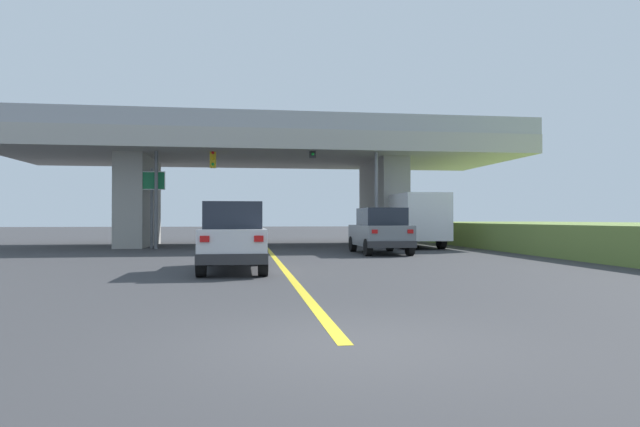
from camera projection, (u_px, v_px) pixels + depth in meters
ground at (264, 245)px, 32.32m from camera, size 160.00×160.00×0.00m
overpass_bridge at (265, 163)px, 32.36m from camera, size 28.95×10.68×6.94m
lane_divider_stripe at (281, 265)px, 18.20m from camera, size 0.20×23.32×0.01m
suv_lead at (233, 237)px, 16.30m from camera, size 1.89×4.78×2.02m
suv_crossing at (380, 231)px, 24.33m from camera, size 2.06×4.35×2.02m
box_truck at (411, 219)px, 30.01m from camera, size 2.33×6.97×2.85m
traffic_signal_nearside at (355, 171)px, 28.52m from camera, size 3.62×0.36×6.17m
traffic_signal_farside at (177, 178)px, 28.22m from camera, size 3.10×0.36×5.66m
highway_sign at (152, 191)px, 28.46m from camera, size 1.38×0.17×4.17m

